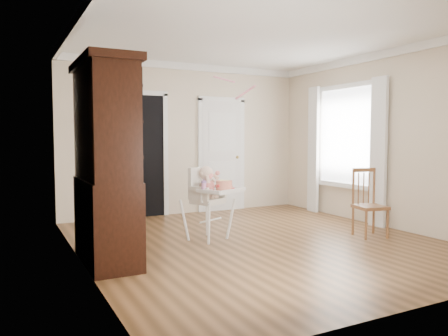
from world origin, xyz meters
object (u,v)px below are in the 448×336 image
high_chair (208,194)px  sippy_cup (204,185)px  china_cabinet (106,162)px  dining_chair (369,205)px  cake (224,185)px

high_chair → sippy_cup: bearing=-154.7°
china_cabinet → dining_chair: (3.52, -0.39, -0.66)m
china_cabinet → dining_chair: 3.60m
high_chair → sippy_cup: 0.26m
cake → dining_chair: bearing=-16.9°
china_cabinet → dining_chair: bearing=-6.3°
cake → sippy_cup: size_ratio=1.71×
cake → dining_chair: (1.96, -0.60, -0.31)m
high_chair → cake: 0.30m
china_cabinet → sippy_cup: bearing=12.2°
high_chair → cake: (0.12, -0.23, 0.14)m
sippy_cup → china_cabinet: (-1.30, -0.28, 0.35)m
cake → dining_chair: size_ratio=0.29×
dining_chair → cake: bearing=176.1°
sippy_cup → dining_chair: (2.22, -0.67, -0.32)m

